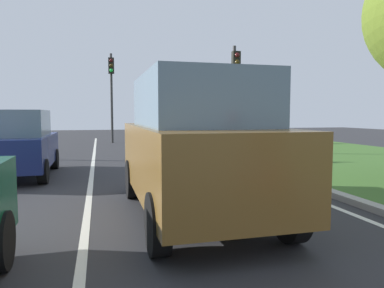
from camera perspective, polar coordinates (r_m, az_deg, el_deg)
ground_plane at (r=9.99m, az=-11.65°, el=-4.98°), size 60.00×60.00×0.00m
lane_line_center at (r=9.98m, az=-15.68°, el=-5.05°), size 0.12×32.00×0.01m
lane_line_right_edge at (r=10.77m, az=7.90°, el=-4.20°), size 0.12×32.00×0.01m
grass_verge_right at (r=13.42m, az=27.66°, el=-2.82°), size 9.00×48.00×0.06m
curb_right at (r=10.97m, az=10.32°, el=-3.78°), size 0.24×48.00×0.12m
car_suv_ahead at (r=5.81m, az=0.53°, el=-0.22°), size 2.00×4.51×2.28m
car_hatchback_far at (r=10.57m, az=-25.91°, el=-0.01°), size 1.76×3.72×1.78m
traffic_light_near_right at (r=15.06m, az=6.86°, el=9.88°), size 0.32×0.50×4.47m
traffic_light_far_median at (r=21.51m, az=-12.68°, el=9.44°), size 0.32×0.50×5.17m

